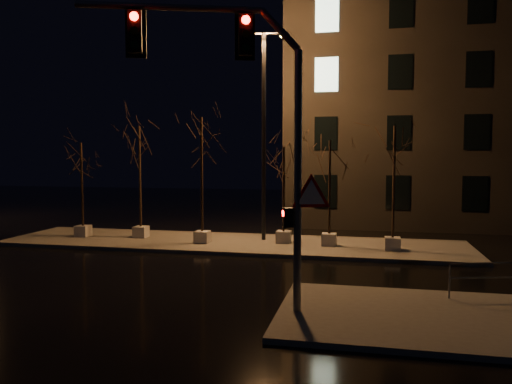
# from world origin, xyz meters

# --- Properties ---
(ground) EXTENTS (90.00, 90.00, 0.00)m
(ground) POSITION_xyz_m (0.00, 0.00, 0.00)
(ground) COLOR black
(ground) RESTS_ON ground
(median) EXTENTS (22.00, 5.00, 0.15)m
(median) POSITION_xyz_m (0.00, 6.00, 0.07)
(median) COLOR #4F4D47
(median) RESTS_ON ground
(sidewalk_corner) EXTENTS (7.00, 5.00, 0.15)m
(sidewalk_corner) POSITION_xyz_m (7.50, -3.50, 0.07)
(sidewalk_corner) COLOR #4F4D47
(sidewalk_corner) RESTS_ON ground
(building) EXTENTS (25.00, 12.00, 15.00)m
(building) POSITION_xyz_m (14.00, 18.00, 7.50)
(building) COLOR black
(building) RESTS_ON ground
(tree_0) EXTENTS (1.80, 1.80, 4.86)m
(tree_0) POSITION_xyz_m (-7.74, 5.96, 3.84)
(tree_0) COLOR #A4A099
(tree_0) RESTS_ON median
(tree_1) EXTENTS (1.80, 1.80, 5.70)m
(tree_1) POSITION_xyz_m (-4.74, 6.31, 4.47)
(tree_1) COLOR #A4A099
(tree_1) RESTS_ON median
(tree_2) EXTENTS (1.80, 1.80, 6.02)m
(tree_2) POSITION_xyz_m (-1.23, 5.46, 4.72)
(tree_2) COLOR #A4A099
(tree_2) RESTS_ON median
(tree_3) EXTENTS (1.80, 1.80, 4.61)m
(tree_3) POSITION_xyz_m (2.50, 6.28, 3.65)
(tree_3) COLOR #A4A099
(tree_3) RESTS_ON median
(tree_4) EXTENTS (1.80, 1.80, 4.90)m
(tree_4) POSITION_xyz_m (4.64, 5.98, 3.87)
(tree_4) COLOR #A4A099
(tree_4) RESTS_ON median
(tree_5) EXTENTS (1.80, 1.80, 5.50)m
(tree_5) POSITION_xyz_m (7.41, 5.49, 4.33)
(tree_5) COLOR #A4A099
(tree_5) RESTS_ON median
(traffic_signal_mast) EXTENTS (6.08, 2.08, 7.77)m
(traffic_signal_mast) POSITION_xyz_m (3.31, -4.32, 5.25)
(traffic_signal_mast) COLOR slate
(traffic_signal_mast) RESTS_ON sidewalk_corner
(streetlight_main) EXTENTS (2.49, 0.58, 9.93)m
(streetlight_main) POSITION_xyz_m (1.42, 6.93, 5.88)
(streetlight_main) COLOR black
(streetlight_main) RESTS_ON median
(guard_rail_a) EXTENTS (2.31, 0.69, 1.03)m
(guard_rail_a) POSITION_xyz_m (9.72, -1.50, 0.82)
(guard_rail_a) COLOR slate
(guard_rail_a) RESTS_ON sidewalk_corner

